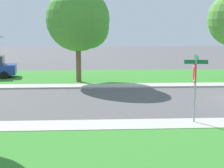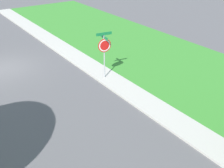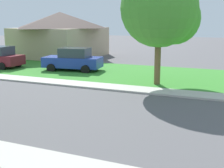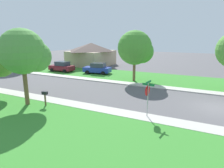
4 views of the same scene
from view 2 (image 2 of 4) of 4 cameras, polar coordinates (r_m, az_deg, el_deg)
name	(u,v)px [view 2 (image 2 of 4)]	position (r m, az deg, el deg)	size (l,w,h in m)	color
ground_plane	(2,69)	(19.24, -20.85, 2.77)	(120.00, 120.00, 0.00)	#565456
sidewalk_west	(208,142)	(12.38, 18.44, -10.84)	(1.40, 56.00, 0.10)	#B7B2A8
stop_sign_far_corner	(104,48)	(16.00, -1.51, 7.09)	(0.91, 0.91, 2.77)	#9E9EA3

